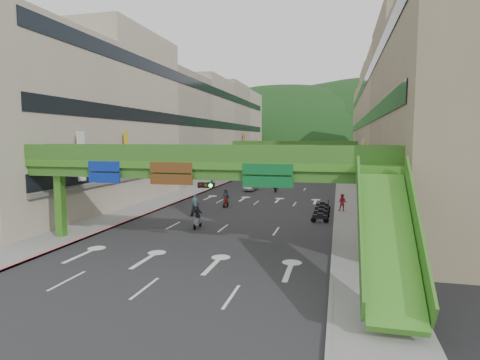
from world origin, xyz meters
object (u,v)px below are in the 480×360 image
at_px(scooter_rider_near, 195,205).
at_px(scooter_rider_mid, 276,184).
at_px(pedestrian_red, 343,204).
at_px(car_silver, 251,186).
at_px(car_yellow, 309,172).
at_px(overpass_near, 208,174).

height_order(scooter_rider_near, scooter_rider_mid, scooter_rider_mid).
relative_size(scooter_rider_mid, pedestrian_red, 1.24).
relative_size(car_silver, car_yellow, 0.92).
height_order(car_silver, car_yellow, car_yellow).
height_order(overpass_near, pedestrian_red, overpass_near).
xyz_separation_m(scooter_rider_mid, car_silver, (-3.72, 0.51, -0.52)).
relative_size(scooter_rider_near, car_yellow, 0.51).
bearing_deg(car_silver, car_yellow, 79.10).
bearing_deg(pedestrian_red, car_silver, 140.78).
xyz_separation_m(scooter_rider_mid, car_yellow, (2.62, 27.66, -0.44)).
distance_m(scooter_rider_mid, pedestrian_red, 16.93).
bearing_deg(scooter_rider_near, car_silver, 86.37).
distance_m(car_yellow, pedestrian_red, 42.44).
bearing_deg(scooter_rider_mid, car_yellow, 84.59).
bearing_deg(car_yellow, overpass_near, -98.43).
bearing_deg(scooter_rider_mid, scooter_rider_near, -104.39).
height_order(overpass_near, car_silver, overpass_near).
height_order(scooter_rider_near, pedestrian_red, scooter_rider_near).
bearing_deg(car_yellow, scooter_rider_near, -105.25).
bearing_deg(overpass_near, car_silver, 97.16).
xyz_separation_m(scooter_rider_near, pedestrian_red, (14.07, 5.17, -0.12)).
distance_m(scooter_rider_near, car_silver, 20.01).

